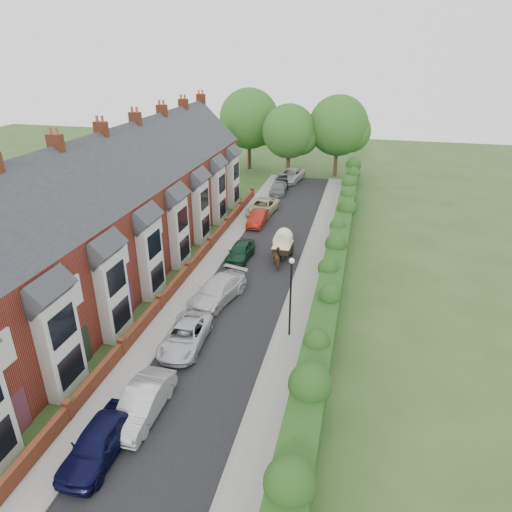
{
  "coord_description": "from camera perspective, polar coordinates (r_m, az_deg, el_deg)",
  "views": [
    {
      "loc": [
        6.81,
        -18.54,
        15.8
      ],
      "look_at": [
        -0.09,
        10.03,
        2.2
      ],
      "focal_mm": 32.0,
      "sensor_mm": 36.0,
      "label": 1
    }
  ],
  "objects": [
    {
      "name": "car_white",
      "position": [
        30.95,
        -4.84,
        -4.32
      ],
      "size": [
        3.41,
        5.69,
        1.54
      ],
      "primitive_type": "imported",
      "rotation": [
        0.0,
        0.0,
        -0.25
      ],
      "color": "silver",
      "rests_on": "ground"
    },
    {
      "name": "terrace_row",
      "position": [
        35.42,
        -17.3,
        5.03
      ],
      "size": [
        9.05,
        40.5,
        11.5
      ],
      "color": "maroon",
      "rests_on": "ground"
    },
    {
      "name": "lamppost",
      "position": [
        26.0,
        4.37,
        -3.99
      ],
      "size": [
        0.32,
        0.32,
        5.16
      ],
      "color": "black",
      "rests_on": "ground"
    },
    {
      "name": "car_black",
      "position": [
        56.65,
        3.27,
        9.33
      ],
      "size": [
        2.05,
        4.23,
        1.39
      ],
      "primitive_type": "imported",
      "rotation": [
        0.0,
        0.0,
        0.1
      ],
      "color": "black",
      "rests_on": "ground"
    },
    {
      "name": "horse_cart",
      "position": [
        36.87,
        3.37,
        1.73
      ],
      "size": [
        1.49,
        3.3,
        2.38
      ],
      "color": "black",
      "rests_on": "ground"
    },
    {
      "name": "car_extra_far",
      "position": [
        59.02,
        4.28,
        10.02
      ],
      "size": [
        3.43,
        5.94,
        1.56
      ],
      "primitive_type": "imported",
      "rotation": [
        0.0,
        0.0,
        -0.16
      ],
      "color": "silver",
      "rests_on": "ground"
    },
    {
      "name": "car_beige",
      "position": [
        47.11,
        0.84,
        6.16
      ],
      "size": [
        2.97,
        5.44,
        1.45
      ],
      "primitive_type": "imported",
      "rotation": [
        0.0,
        0.0,
        -0.11
      ],
      "color": "beige",
      "rests_on": "ground"
    },
    {
      "name": "car_red",
      "position": [
        44.13,
        0.25,
        4.79
      ],
      "size": [
        1.44,
        4.13,
        1.36
      ],
      "primitive_type": "imported",
      "rotation": [
        0.0,
        0.0,
        -0.0
      ],
      "color": "maroon",
      "rests_on": "ground"
    },
    {
      "name": "car_green",
      "position": [
        36.78,
        -1.99,
        0.58
      ],
      "size": [
        1.81,
        4.2,
        1.41
      ],
      "primitive_type": "imported",
      "rotation": [
        0.0,
        0.0,
        -0.03
      ],
      "color": "#0E311E",
      "rests_on": "ground"
    },
    {
      "name": "car_navy",
      "position": [
        21.6,
        -19.09,
        -21.06
      ],
      "size": [
        1.82,
        4.47,
        1.52
      ],
      "primitive_type": "imported",
      "rotation": [
        0.0,
        0.0,
        -0.01
      ],
      "color": "black",
      "rests_on": "ground"
    },
    {
      "name": "tree_far_right",
      "position": [
        61.45,
        10.61,
        15.55
      ],
      "size": [
        7.98,
        7.6,
        10.31
      ],
      "color": "#332316",
      "rests_on": "ground"
    },
    {
      "name": "kerb_house_side",
      "position": [
        35.04,
        -5.14,
        -1.96
      ],
      "size": [
        0.18,
        58.0,
        0.13
      ],
      "primitive_type": "cube",
      "color": "gray",
      "rests_on": "ground"
    },
    {
      "name": "car_silver_b",
      "position": [
        26.84,
        -8.85,
        -9.85
      ],
      "size": [
        2.39,
        4.83,
        1.32
      ],
      "primitive_type": "imported",
      "rotation": [
        0.0,
        0.0,
        0.04
      ],
      "color": "silver",
      "rests_on": "ground"
    },
    {
      "name": "tree_far_back",
      "position": [
        64.17,
        -0.48,
        16.6
      ],
      "size": [
        8.4,
        8.0,
        10.82
      ],
      "color": "#332316",
      "rests_on": "ground"
    },
    {
      "name": "car_grey",
      "position": [
        54.0,
        2.84,
        8.5
      ],
      "size": [
        2.09,
        4.55,
        1.29
      ],
      "primitive_type": "imported",
      "rotation": [
        0.0,
        0.0,
        0.07
      ],
      "color": "slate",
      "rests_on": "ground"
    },
    {
      "name": "tree_far_left",
      "position": [
        60.23,
        4.5,
        15.12
      ],
      "size": [
        7.14,
        6.8,
        9.29
      ],
      "color": "#332316",
      "rests_on": "ground"
    },
    {
      "name": "garden_wall_row",
      "position": [
        34.61,
        -8.51,
        -1.77
      ],
      "size": [
        0.35,
        40.35,
        1.1
      ],
      "color": "brown",
      "rests_on": "ground"
    },
    {
      "name": "road",
      "position": [
        34.29,
        -0.29,
        -2.59
      ],
      "size": [
        6.0,
        58.0,
        0.02
      ],
      "primitive_type": "cube",
      "color": "black",
      "rests_on": "ground"
    },
    {
      "name": "horse",
      "position": [
        35.44,
        2.79,
        -0.36
      ],
      "size": [
        1.4,
        1.9,
        1.46
      ],
      "primitive_type": "imported",
      "rotation": [
        0.0,
        0.0,
        3.54
      ],
      "color": "#4F371D",
      "rests_on": "ground"
    },
    {
      "name": "ground",
      "position": [
        25.29,
        -5.3,
        -13.95
      ],
      "size": [
        140.0,
        140.0,
        0.0
      ],
      "primitive_type": "plane",
      "color": "#2D4C1E",
      "rests_on": "ground"
    },
    {
      "name": "pavement_hedge_side",
      "position": [
        33.63,
        6.52,
        -3.25
      ],
      "size": [
        2.2,
        58.0,
        0.12
      ],
      "primitive_type": "cube",
      "color": "gray",
      "rests_on": "ground"
    },
    {
      "name": "hedge",
      "position": [
        32.81,
        9.77,
        -1.2
      ],
      "size": [
        2.1,
        58.0,
        2.85
      ],
      "color": "#163711",
      "rests_on": "ground"
    },
    {
      "name": "car_silver_a",
      "position": [
        22.84,
        -14.01,
        -17.34
      ],
      "size": [
        1.61,
        4.51,
        1.48
      ],
      "primitive_type": "imported",
      "rotation": [
        0.0,
        0.0,
        -0.01
      ],
      "color": "#AAAAAF",
      "rests_on": "ground"
    },
    {
      "name": "pavement_house_side",
      "position": [
        35.28,
        -6.37,
        -1.83
      ],
      "size": [
        1.7,
        58.0,
        0.12
      ],
      "primitive_type": "cube",
      "color": "gray",
      "rests_on": "ground"
    },
    {
      "name": "kerb_hedge_side",
      "position": [
        33.74,
        4.76,
        -3.06
      ],
      "size": [
        0.18,
        58.0,
        0.13
      ],
      "primitive_type": "cube",
      "color": "gray",
      "rests_on": "ground"
    }
  ]
}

